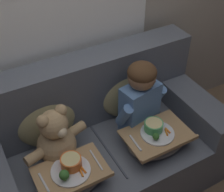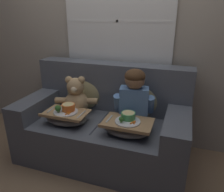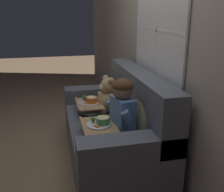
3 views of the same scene
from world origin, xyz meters
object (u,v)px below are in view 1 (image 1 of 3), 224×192
object	(u,v)px
couch	(100,147)
child_figure	(141,94)
lap_tray_teddy	(72,176)
throw_pillow_behind_child	(126,90)
lap_tray_child	(156,139)
teddy_bear	(56,140)
throw_pillow_behind_teddy	(45,118)

from	to	relation	value
couch	child_figure	distance (m)	0.49
lap_tray_teddy	throw_pillow_behind_child	bearing A→B (deg)	33.34
couch	lap_tray_child	bearing A→B (deg)	-38.28
throw_pillow_behind_child	lap_tray_teddy	bearing A→B (deg)	-146.66
couch	lap_tray_teddy	world-z (taller)	couch
throw_pillow_behind_child	child_figure	world-z (taller)	child_figure
teddy_bear	lap_tray_child	distance (m)	0.66
child_figure	lap_tray_teddy	xyz separation A→B (m)	(-0.61, -0.22, -0.22)
throw_pillow_behind_child	lap_tray_teddy	size ratio (longest dim) A/B	1.05
throw_pillow_behind_child	lap_tray_child	size ratio (longest dim) A/B	1.02
teddy_bear	lap_tray_child	world-z (taller)	teddy_bear
throw_pillow_behind_child	lap_tray_teddy	world-z (taller)	throw_pillow_behind_child
couch	throw_pillow_behind_child	distance (m)	0.45
throw_pillow_behind_child	lap_tray_teddy	xyz separation A→B (m)	(-0.61, -0.40, -0.13)
throw_pillow_behind_child	child_figure	distance (m)	0.21
couch	throw_pillow_behind_teddy	distance (m)	0.45
throw_pillow_behind_teddy	teddy_bear	bearing A→B (deg)	-89.53
couch	teddy_bear	bearing A→B (deg)	-174.72
throw_pillow_behind_teddy	lap_tray_teddy	bearing A→B (deg)	-89.93
couch	teddy_bear	distance (m)	0.41
couch	child_figure	xyz separation A→B (m)	(0.31, -0.02, 0.39)
throw_pillow_behind_child	couch	bearing A→B (deg)	-152.33
throw_pillow_behind_child	lap_tray_child	distance (m)	0.42
child_figure	lap_tray_child	distance (m)	0.31
throw_pillow_behind_teddy	lap_tray_child	xyz separation A→B (m)	(0.61, -0.40, -0.14)
couch	throw_pillow_behind_child	world-z (taller)	couch
couch	throw_pillow_behind_teddy	world-z (taller)	couch
throw_pillow_behind_child	lap_tray_teddy	distance (m)	0.75
throw_pillow_behind_teddy	couch	bearing A→B (deg)	-27.67
couch	throw_pillow_behind_child	xyz separation A→B (m)	(0.31, 0.16, 0.30)
throw_pillow_behind_teddy	lap_tray_child	world-z (taller)	throw_pillow_behind_teddy
teddy_bear	child_figure	bearing A→B (deg)	0.43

